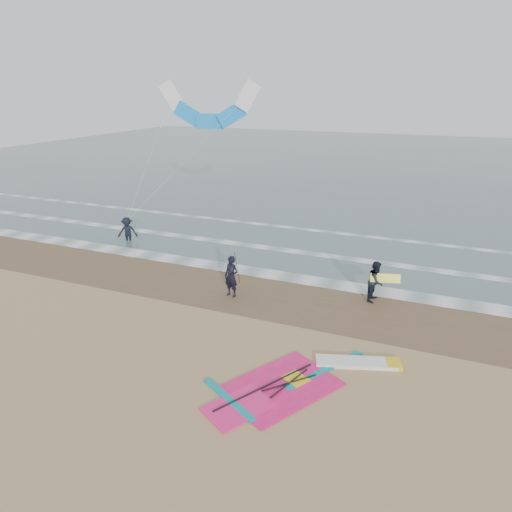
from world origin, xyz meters
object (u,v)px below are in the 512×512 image
at_px(windsurf_rig, 303,380).
at_px(person_standing, 231,276).
at_px(person_walking, 376,281).
at_px(surf_kite, 209,109).
at_px(person_wading, 127,227).

xyz_separation_m(windsurf_rig, person_standing, (-4.96, 5.03, 0.93)).
distance_m(windsurf_rig, person_walking, 7.26).
relative_size(windsurf_rig, surf_kite, 0.73).
bearing_deg(person_standing, person_wading, 165.67).
xyz_separation_m(windsurf_rig, surf_kite, (-9.67, 12.27, 7.85)).
xyz_separation_m(person_walking, person_wading, (-15.58, 2.72, 0.01)).
bearing_deg(person_walking, surf_kite, 72.43).
xyz_separation_m(person_standing, person_walking, (6.16, 2.07, -0.04)).
relative_size(person_standing, person_wading, 1.03).
relative_size(windsurf_rig, person_wading, 3.19).
bearing_deg(person_standing, surf_kite, 135.71).
distance_m(person_standing, surf_kite, 11.07).
bearing_deg(person_wading, windsurf_rig, -60.07).
xyz_separation_m(person_standing, person_wading, (-9.42, 4.79, -0.03)).
height_order(windsurf_rig, person_wading, person_wading).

